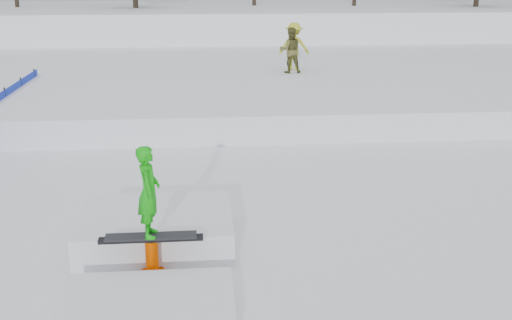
{
  "coord_description": "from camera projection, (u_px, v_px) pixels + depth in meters",
  "views": [
    {
      "loc": [
        -0.57,
        -9.69,
        4.63
      ],
      "look_at": [
        0.5,
        2.0,
        1.1
      ],
      "focal_mm": 45.0,
      "sensor_mm": 36.0,
      "label": 1
    }
  ],
  "objects": [
    {
      "name": "walker_olive",
      "position": [
        290.0,
        50.0,
        24.09
      ],
      "size": [
        0.83,
        0.65,
        1.7
      ],
      "primitive_type": "imported",
      "rotation": [
        0.0,
        0.0,
        3.14
      ],
      "color": "#4E4D22",
      "rests_on": "snow_midrise"
    },
    {
      "name": "snow_berm",
      "position": [
        206.0,
        26.0,
        38.89
      ],
      "size": [
        60.0,
        14.0,
        2.4
      ],
      "primitive_type": "cube",
      "color": "white",
      "rests_on": "ground"
    },
    {
      "name": "jib_rail_feature",
      "position": [
        154.0,
        243.0,
        10.5
      ],
      "size": [
        2.6,
        4.4,
        2.11
      ],
      "color": "white",
      "rests_on": "ground"
    },
    {
      "name": "snow_midrise",
      "position": [
        212.0,
        77.0,
        25.77
      ],
      "size": [
        50.0,
        18.0,
        0.8
      ],
      "primitive_type": "cube",
      "color": "white",
      "rests_on": "ground"
    },
    {
      "name": "walker_ygreen",
      "position": [
        294.0,
        46.0,
        24.86
      ],
      "size": [
        1.27,
        0.88,
        1.8
      ],
      "primitive_type": "imported",
      "rotation": [
        0.0,
        0.0,
        2.95
      ],
      "color": "gold",
      "rests_on": "snow_midrise"
    },
    {
      "name": "ground",
      "position": [
        237.0,
        259.0,
        10.63
      ],
      "size": [
        120.0,
        120.0,
        0.0
      ],
      "primitive_type": "plane",
      "color": "white"
    }
  ]
}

